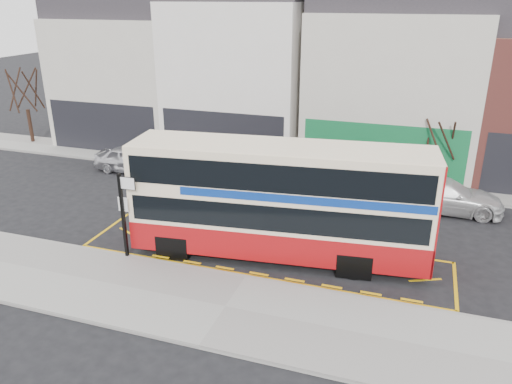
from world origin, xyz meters
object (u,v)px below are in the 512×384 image
(car_grey, at_px, (296,180))
(street_tree_left, at_px, (22,79))
(car_white, at_px, (443,195))
(car_silver, at_px, (132,160))
(double_decker_bus, at_px, (280,200))
(street_tree_right, at_px, (442,128))
(bus_stop_post, at_px, (124,208))

(car_grey, height_order, street_tree_left, street_tree_left)
(car_white, bearing_deg, car_silver, 87.68)
(car_silver, relative_size, car_white, 0.81)
(car_grey, bearing_deg, double_decker_bus, -162.36)
(car_silver, xyz_separation_m, street_tree_left, (-9.51, 2.97, 3.57))
(car_grey, distance_m, street_tree_right, 7.63)
(car_grey, distance_m, street_tree_left, 19.67)
(double_decker_bus, height_order, car_white, double_decker_bus)
(bus_stop_post, relative_size, street_tree_right, 0.69)
(street_tree_left, bearing_deg, street_tree_right, -0.82)
(double_decker_bus, relative_size, car_grey, 2.59)
(double_decker_bus, xyz_separation_m, car_silver, (-10.58, 6.73, -1.58))
(bus_stop_post, xyz_separation_m, street_tree_right, (10.93, 11.44, 1.11))
(car_silver, bearing_deg, street_tree_right, -80.02)
(car_grey, bearing_deg, car_silver, 97.35)
(street_tree_right, bearing_deg, car_silver, -170.88)
(car_silver, relative_size, car_grey, 0.98)
(car_white, height_order, street_tree_left, street_tree_left)
(street_tree_right, bearing_deg, double_decker_bus, -121.02)
(bus_stop_post, xyz_separation_m, car_white, (11.29, 8.66, -1.34))
(car_silver, relative_size, street_tree_right, 0.90)
(car_silver, height_order, car_white, car_white)
(car_white, height_order, street_tree_right, street_tree_right)
(street_tree_right, bearing_deg, car_grey, -156.86)
(double_decker_bus, relative_size, street_tree_right, 2.36)
(bus_stop_post, height_order, street_tree_left, street_tree_left)
(car_grey, distance_m, car_white, 6.99)
(car_white, xyz_separation_m, street_tree_left, (-26.06, 3.15, 3.53))
(car_silver, bearing_deg, car_white, -89.76)
(car_grey, height_order, street_tree_right, street_tree_right)
(double_decker_bus, bearing_deg, bus_stop_post, -164.86)
(car_silver, bearing_deg, double_decker_bus, -121.62)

